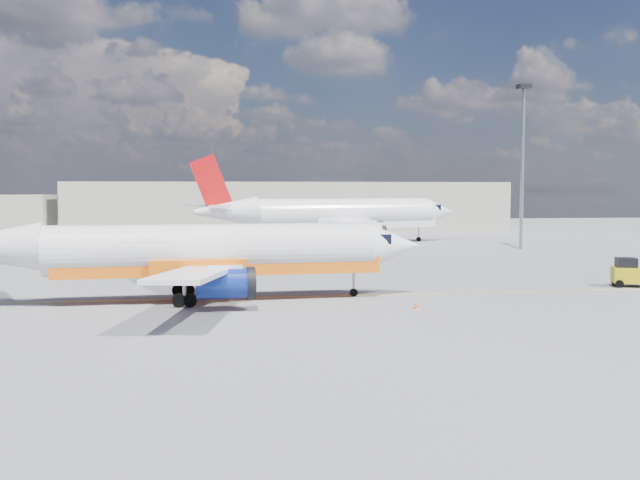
{
  "coord_description": "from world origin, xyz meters",
  "views": [
    {
      "loc": [
        -6.74,
        -41.25,
        6.7
      ],
      "look_at": [
        -0.22,
        4.09,
        3.5
      ],
      "focal_mm": 40.0,
      "sensor_mm": 36.0,
      "label": 1
    }
  ],
  "objects": [
    {
      "name": "terminal_main",
      "position": [
        5.0,
        75.0,
        4.0
      ],
      "size": [
        70.0,
        14.0,
        8.0
      ],
      "primitive_type": "cube",
      "color": "#B2AB99",
      "rests_on": "ground"
    },
    {
      "name": "floodlight_mast",
      "position": [
        27.43,
        35.5,
        11.13
      ],
      "size": [
        1.36,
        1.36,
        18.57
      ],
      "color": "#94949B",
      "rests_on": "ground"
    },
    {
      "name": "second_jet",
      "position": [
        7.94,
        45.73,
        3.62
      ],
      "size": [
        35.92,
        27.36,
        10.87
      ],
      "rotation": [
        0.0,
        0.0,
        0.29
      ],
      "color": "white",
      "rests_on": "ground"
    },
    {
      "name": "taxi_line",
      "position": [
        0.0,
        3.0,
        0.01
      ],
      "size": [
        70.0,
        0.15,
        0.01
      ],
      "primitive_type": "cube",
      "color": "yellow",
      "rests_on": "ground"
    },
    {
      "name": "traffic_cone",
      "position": [
        4.22,
        -2.81,
        0.24
      ],
      "size": [
        0.35,
        0.35,
        0.5
      ],
      "color": "white",
      "rests_on": "ground"
    },
    {
      "name": "main_jet",
      "position": [
        -7.98,
        2.12,
        2.97
      ],
      "size": [
        29.44,
        23.24,
        8.92
      ],
      "rotation": [
        0.0,
        0.0,
        0.06
      ],
      "color": "white",
      "rests_on": "ground"
    },
    {
      "name": "ground",
      "position": [
        0.0,
        0.0,
        0.0
      ],
      "size": [
        240.0,
        240.0,
        0.0
      ],
      "primitive_type": "plane",
      "color": "#59595E",
      "rests_on": "ground"
    },
    {
      "name": "gse_tug",
      "position": [
        21.81,
        4.36,
        0.96
      ],
      "size": [
        3.19,
        2.57,
        2.02
      ],
      "rotation": [
        0.0,
        0.0,
        -0.35
      ],
      "color": "black",
      "rests_on": "ground"
    }
  ]
}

